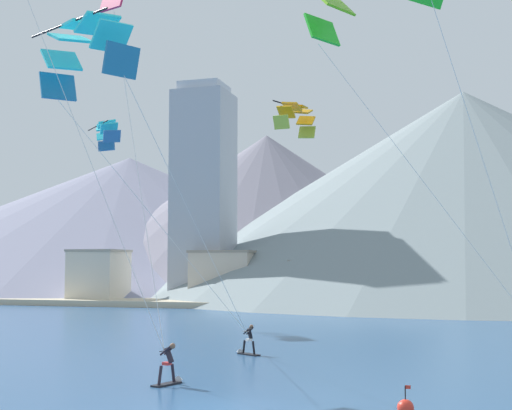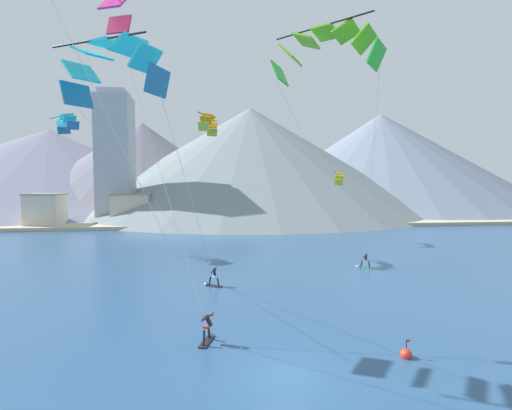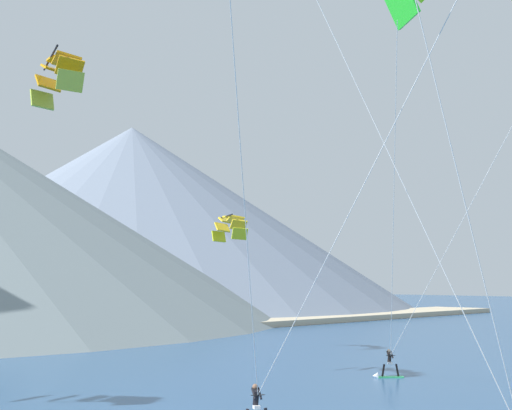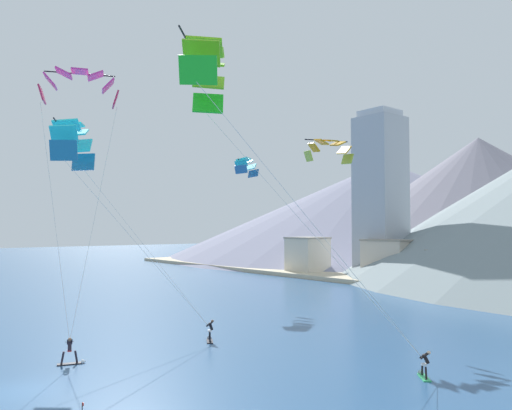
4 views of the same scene
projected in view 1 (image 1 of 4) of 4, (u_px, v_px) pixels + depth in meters
The scene contains 16 objects.
ground_plane at pixel (218, 407), 24.44m from camera, with size 400.00×400.00×0.00m, color navy.
kitesurfer_near_lead at pixel (246, 346), 38.91m from camera, with size 1.69×1.24×1.70m.
kitesurfer_mid_center at pixel (171, 371), 29.17m from camera, with size 0.91×1.78×1.79m.
parafoil_kite_near_lead at pixel (85, 49), 33.26m from camera, with size 8.50×10.86×14.95m.
parafoil_kite_distant_high_outer at pixel (107, 132), 62.38m from camera, with size 4.85×5.45×2.29m.
parafoil_kite_distant_mid_solo at pixel (296, 116), 53.42m from camera, with size 2.34×5.08×2.27m.
race_marker_buoy at pixel (406, 408), 23.61m from camera, with size 0.56×0.56×1.02m.
shoreline_strip at pixel (392, 306), 78.22m from camera, with size 180.00×10.00×0.70m, color #BCAD8E.
shore_building_harbour_front at pixel (465, 279), 80.91m from camera, with size 5.82×6.52×6.44m.
shore_building_promenade_mid at pixel (223, 277), 87.57m from camera, with size 7.91×4.31×6.66m.
shore_building_quay_west at pixel (99, 276), 90.01m from camera, with size 6.41×6.04×6.81m.
shore_building_old_town at pixel (336, 283), 82.21m from camera, with size 10.19×5.33×5.46m.
highrise_tower at pixel (204, 194), 93.23m from camera, with size 7.00×7.00×28.74m.
mountain_peak_west_ridge at pixel (267, 213), 131.48m from camera, with size 84.32×84.32×28.96m.
mountain_peak_east_shoulder at pixel (466, 192), 116.80m from camera, with size 110.38×110.38×33.57m.
mountain_peak_far_spur at pixel (129, 223), 151.14m from camera, with size 126.70×126.70×27.70m.
Camera 1 is at (8.43, -23.50, 4.88)m, focal length 50.00 mm.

